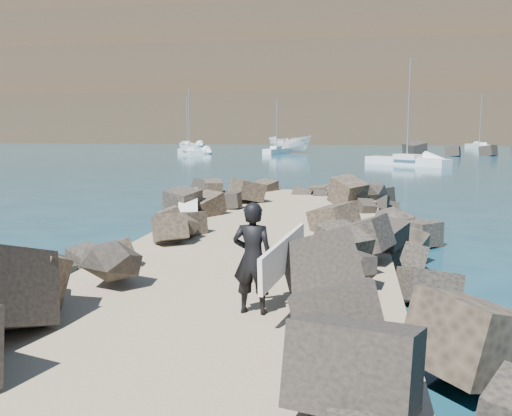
# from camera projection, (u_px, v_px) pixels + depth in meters

# --- Properties ---
(ground) EXTENTS (800.00, 800.00, 0.00)m
(ground) POSITION_uv_depth(u_px,v_px,m) (263.00, 262.00, 14.10)
(ground) COLOR #0F384C
(ground) RESTS_ON ground
(jetty) EXTENTS (6.00, 26.00, 0.60)m
(jetty) POSITION_uv_depth(u_px,v_px,m) (248.00, 270.00, 12.11)
(jetty) COLOR #8C7759
(jetty) RESTS_ON ground
(riprap_left) EXTENTS (2.60, 22.00, 1.00)m
(riprap_left) POSITION_uv_depth(u_px,v_px,m) (128.00, 251.00, 13.06)
(riprap_left) COLOR black
(riprap_left) RESTS_ON ground
(riprap_right) EXTENTS (2.60, 22.00, 1.00)m
(riprap_right) POSITION_uv_depth(u_px,v_px,m) (387.00, 261.00, 12.08)
(riprap_right) COLOR black
(riprap_right) RESTS_ON ground
(headland) EXTENTS (360.00, 140.00, 32.00)m
(headland) POSITION_uv_depth(u_px,v_px,m) (384.00, 82.00, 166.17)
(headland) COLOR #2D4919
(headland) RESTS_ON ground
(surfboard_resting) EXTENTS (1.13, 2.27, 0.07)m
(surfboard_resting) POSITION_uv_depth(u_px,v_px,m) (188.00, 204.00, 16.90)
(surfboard_resting) COLOR white
(surfboard_resting) RESTS_ON riprap_left
(boat_imported) EXTENTS (6.03, 3.39, 2.20)m
(boat_imported) POSITION_uv_depth(u_px,v_px,m) (290.00, 144.00, 71.90)
(boat_imported) COLOR white
(boat_imported) RESTS_ON ground
(surfer_with_board) EXTENTS (0.98, 2.03, 1.66)m
(surfer_with_board) POSITION_uv_depth(u_px,v_px,m) (257.00, 258.00, 8.31)
(surfer_with_board) COLOR black
(surfer_with_board) RESTS_ON jetty
(sailboat_b) EXTENTS (2.79, 5.45, 6.63)m
(sailboat_b) POSITION_uv_depth(u_px,v_px,m) (277.00, 151.00, 69.48)
(sailboat_b) COLOR white
(sailboat_b) RESTS_ON ground
(sailboat_d) EXTENTS (3.01, 6.92, 8.18)m
(sailboat_d) POSITION_uv_depth(u_px,v_px,m) (479.00, 146.00, 85.16)
(sailboat_d) COLOR white
(sailboat_d) RESTS_ON ground
(sailboat_e) EXTENTS (4.32, 6.69, 8.16)m
(sailboat_e) POSITION_uv_depth(u_px,v_px,m) (187.00, 145.00, 92.15)
(sailboat_e) COLOR white
(sailboat_e) RESTS_ON ground
(sailboat_c) EXTENTS (7.06, 6.09, 9.19)m
(sailboat_c) POSITION_uv_depth(u_px,v_px,m) (407.00, 161.00, 49.21)
(sailboat_c) COLOR white
(sailboat_c) RESTS_ON ground
(sailboat_a) EXTENTS (4.49, 6.27, 7.83)m
(sailboat_a) POSITION_uv_depth(u_px,v_px,m) (189.00, 152.00, 66.69)
(sailboat_a) COLOR white
(sailboat_a) RESTS_ON ground
(headland_buildings) EXTENTS (137.50, 30.50, 5.00)m
(headland_buildings) POSITION_uv_depth(u_px,v_px,m) (413.00, 13.00, 154.85)
(headland_buildings) COLOR white
(headland_buildings) RESTS_ON headland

